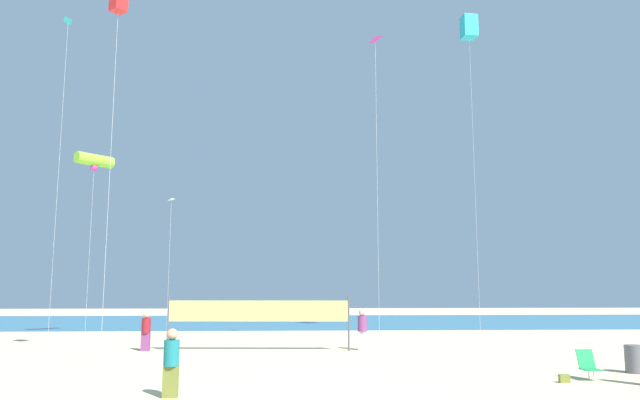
{
  "coord_description": "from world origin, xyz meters",
  "views": [
    {
      "loc": [
        -0.26,
        -16.6,
        2.83
      ],
      "look_at": [
        1.07,
        11.64,
        6.92
      ],
      "focal_mm": 33.39,
      "sensor_mm": 36.0,
      "label": 1
    }
  ],
  "objects_px": {
    "kite_lime_tube": "(95,161)",
    "kite_white_diamond": "(171,205)",
    "trash_barrel": "(635,359)",
    "beachgoer_plum_shirt": "(362,328)",
    "kite_red_box": "(119,3)",
    "beachgoer_maroon_shirt": "(146,330)",
    "beach_handbag": "(564,379)",
    "beachgoer_teal_shirt": "(171,360)",
    "kite_cyan_diamond": "(67,41)",
    "kite_cyan_box": "(469,27)",
    "folding_beach_chair": "(588,364)",
    "volleyball_net": "(258,313)",
    "kite_magenta_diamond": "(375,44)"
  },
  "relations": [
    {
      "from": "beachgoer_maroon_shirt",
      "to": "folding_beach_chair",
      "type": "relative_size",
      "value": 1.93
    },
    {
      "from": "beach_handbag",
      "to": "kite_magenta_diamond",
      "type": "bearing_deg",
      "value": 110.48
    },
    {
      "from": "beachgoer_teal_shirt",
      "to": "beachgoer_plum_shirt",
      "type": "xyz_separation_m",
      "value": [
        6.25,
        11.03,
        0.03
      ]
    },
    {
      "from": "beachgoer_maroon_shirt",
      "to": "kite_magenta_diamond",
      "type": "relative_size",
      "value": 0.11
    },
    {
      "from": "volleyball_net",
      "to": "kite_lime_tube",
      "type": "relative_size",
      "value": 0.78
    },
    {
      "from": "beachgoer_teal_shirt",
      "to": "beachgoer_maroon_shirt",
      "type": "distance_m",
      "value": 11.66
    },
    {
      "from": "beachgoer_plum_shirt",
      "to": "kite_red_box",
      "type": "height_order",
      "value": "kite_red_box"
    },
    {
      "from": "beachgoer_maroon_shirt",
      "to": "kite_red_box",
      "type": "bearing_deg",
      "value": 55.29
    },
    {
      "from": "trash_barrel",
      "to": "kite_lime_tube",
      "type": "distance_m",
      "value": 28.45
    },
    {
      "from": "volleyball_net",
      "to": "folding_beach_chair",
      "type": "bearing_deg",
      "value": -39.11
    },
    {
      "from": "kite_white_diamond",
      "to": "kite_magenta_diamond",
      "type": "bearing_deg",
      "value": -32.61
    },
    {
      "from": "beach_handbag",
      "to": "kite_cyan_box",
      "type": "xyz_separation_m",
      "value": [
        2.64,
        16.17,
        18.33
      ]
    },
    {
      "from": "folding_beach_chair",
      "to": "beachgoer_maroon_shirt",
      "type": "bearing_deg",
      "value": 129.74
    },
    {
      "from": "beachgoer_maroon_shirt",
      "to": "beach_handbag",
      "type": "relative_size",
      "value": 5.66
    },
    {
      "from": "beach_handbag",
      "to": "kite_cyan_diamond",
      "type": "distance_m",
      "value": 27.51
    },
    {
      "from": "beachgoer_maroon_shirt",
      "to": "kite_white_diamond",
      "type": "xyz_separation_m",
      "value": [
        -0.85,
        8.55,
        6.69
      ]
    },
    {
      "from": "kite_cyan_diamond",
      "to": "kite_red_box",
      "type": "relative_size",
      "value": 1.15
    },
    {
      "from": "folding_beach_chair",
      "to": "kite_cyan_box",
      "type": "height_order",
      "value": "kite_cyan_box"
    },
    {
      "from": "beachgoer_plum_shirt",
      "to": "volleyball_net",
      "type": "height_order",
      "value": "volleyball_net"
    },
    {
      "from": "kite_cyan_box",
      "to": "kite_cyan_diamond",
      "type": "distance_m",
      "value": 22.95
    },
    {
      "from": "beachgoer_maroon_shirt",
      "to": "beachgoer_teal_shirt",
      "type": "bearing_deg",
      "value": 78.34
    },
    {
      "from": "trash_barrel",
      "to": "kite_magenta_diamond",
      "type": "bearing_deg",
      "value": 129.12
    },
    {
      "from": "beach_handbag",
      "to": "kite_red_box",
      "type": "height_order",
      "value": "kite_red_box"
    },
    {
      "from": "volleyball_net",
      "to": "kite_cyan_diamond",
      "type": "distance_m",
      "value": 17.21
    },
    {
      "from": "folding_beach_chair",
      "to": "beach_handbag",
      "type": "height_order",
      "value": "folding_beach_chair"
    },
    {
      "from": "kite_cyan_diamond",
      "to": "kite_cyan_box",
      "type": "bearing_deg",
      "value": 10.95
    },
    {
      "from": "kite_cyan_diamond",
      "to": "trash_barrel",
      "type": "bearing_deg",
      "value": -23.72
    },
    {
      "from": "kite_cyan_box",
      "to": "kite_magenta_diamond",
      "type": "relative_size",
      "value": 1.24
    },
    {
      "from": "volleyball_net",
      "to": "kite_lime_tube",
      "type": "xyz_separation_m",
      "value": [
        -9.88,
        7.1,
        8.3
      ]
    },
    {
      "from": "beachgoer_teal_shirt",
      "to": "kite_cyan_diamond",
      "type": "distance_m",
      "value": 21.59
    },
    {
      "from": "beachgoer_maroon_shirt",
      "to": "kite_lime_tube",
      "type": "xyz_separation_m",
      "value": [
        -4.94,
        6.87,
        9.02
      ]
    },
    {
      "from": "trash_barrel",
      "to": "beach_handbag",
      "type": "height_order",
      "value": "trash_barrel"
    },
    {
      "from": "beachgoer_teal_shirt",
      "to": "beachgoer_maroon_shirt",
      "type": "bearing_deg",
      "value": -5.23
    },
    {
      "from": "trash_barrel",
      "to": "kite_white_diamond",
      "type": "bearing_deg",
      "value": 139.04
    },
    {
      "from": "beachgoer_teal_shirt",
      "to": "kite_red_box",
      "type": "height_order",
      "value": "kite_red_box"
    },
    {
      "from": "beachgoer_teal_shirt",
      "to": "beach_handbag",
      "type": "height_order",
      "value": "beachgoer_teal_shirt"
    },
    {
      "from": "kite_cyan_box",
      "to": "folding_beach_chair",
      "type": "bearing_deg",
      "value": -95.97
    },
    {
      "from": "trash_barrel",
      "to": "kite_cyan_box",
      "type": "distance_m",
      "value": 23.04
    },
    {
      "from": "beachgoer_teal_shirt",
      "to": "kite_cyan_diamond",
      "type": "xyz_separation_m",
      "value": [
        -8.52,
        13.7,
        14.35
      ]
    },
    {
      "from": "beachgoer_teal_shirt",
      "to": "trash_barrel",
      "type": "bearing_deg",
      "value": -97.54
    },
    {
      "from": "kite_lime_tube",
      "to": "kite_magenta_diamond",
      "type": "xyz_separation_m",
      "value": [
        15.45,
        -5.59,
        4.99
      ]
    },
    {
      "from": "volleyball_net",
      "to": "kite_cyan_diamond",
      "type": "xyz_separation_m",
      "value": [
        -10.14,
        2.75,
        13.64
      ]
    },
    {
      "from": "folding_beach_chair",
      "to": "kite_lime_tube",
      "type": "relative_size",
      "value": 0.09
    },
    {
      "from": "folding_beach_chair",
      "to": "kite_cyan_diamond",
      "type": "height_order",
      "value": "kite_cyan_diamond"
    },
    {
      "from": "beachgoer_plum_shirt",
      "to": "beachgoer_maroon_shirt",
      "type": "relative_size",
      "value": 1.05
    },
    {
      "from": "beachgoer_plum_shirt",
      "to": "kite_white_diamond",
      "type": "bearing_deg",
      "value": 178.24
    },
    {
      "from": "beachgoer_maroon_shirt",
      "to": "trash_barrel",
      "type": "bearing_deg",
      "value": 128.7
    },
    {
      "from": "kite_lime_tube",
      "to": "kite_white_diamond",
      "type": "relative_size",
      "value": 1.28
    },
    {
      "from": "trash_barrel",
      "to": "folding_beach_chair",
      "type": "bearing_deg",
      "value": -150.12
    },
    {
      "from": "volleyball_net",
      "to": "kite_red_box",
      "type": "xyz_separation_m",
      "value": [
        -5.46,
        -4.33,
        12.3
      ]
    }
  ]
}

